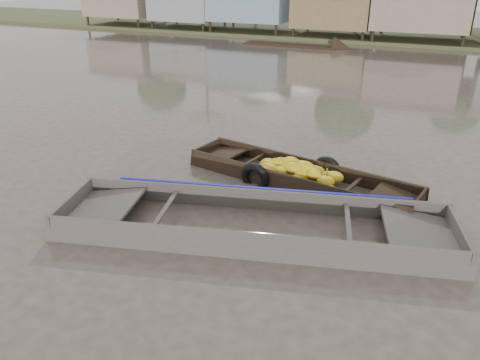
% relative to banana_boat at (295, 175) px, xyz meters
% --- Properties ---
extents(ground, '(120.00, 120.00, 0.00)m').
position_rel_banana_boat_xyz_m(ground, '(-1.36, -2.76, -0.20)').
color(ground, '#463F36').
rests_on(ground, ground).
extents(banana_boat, '(6.40, 2.72, 0.87)m').
position_rel_banana_boat_xyz_m(banana_boat, '(0.00, 0.00, 0.00)').
color(banana_boat, black).
rests_on(banana_boat, ground).
extents(viewer_boat, '(8.68, 4.12, 0.68)m').
position_rel_banana_boat_xyz_m(viewer_boat, '(-0.07, -2.78, -0.12)').
color(viewer_boat, '#403B36').
rests_on(viewer_boat, ground).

